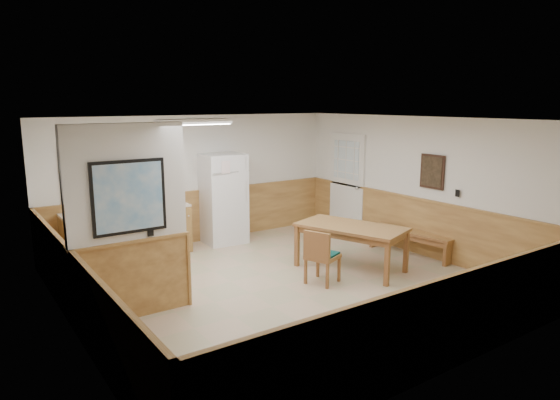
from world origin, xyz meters
TOP-DOWN VIEW (x-y plane):
  - ground at (0.00, 0.00)m, footprint 6.00×6.00m
  - ceiling at (0.00, 0.00)m, footprint 6.00×6.00m
  - back_wall at (0.00, 3.00)m, footprint 6.00×0.02m
  - right_wall at (3.00, 0.00)m, footprint 0.02×6.00m
  - left_wall at (-3.00, 0.00)m, footprint 0.02×6.00m
  - wainscot_back at (0.00, 2.98)m, footprint 6.00×0.04m
  - wainscot_right at (2.98, 0.00)m, footprint 0.04×6.00m
  - wainscot_left at (-2.98, 0.00)m, footprint 0.04×6.00m
  - partition_wall at (-2.25, 0.19)m, footprint 1.50×0.20m
  - kitchen_counter at (-1.21, 2.68)m, footprint 2.20×0.61m
  - exterior_door at (2.96, 1.90)m, footprint 0.07×1.02m
  - kitchen_window at (-2.10, 2.98)m, footprint 0.80×0.04m
  - wall_painting at (2.97, -0.30)m, footprint 0.04×0.50m
  - fluorescent_fixture at (-0.80, 1.30)m, footprint 1.20×0.30m
  - refrigerator at (0.39, 2.63)m, footprint 0.82×0.75m
  - dining_table at (1.35, -0.02)m, footprint 1.42×1.95m
  - dining_bench at (2.80, -0.05)m, footprint 0.59×1.67m
  - dining_chair at (0.48, -0.28)m, footprint 0.72×0.60m
  - fire_extinguisher at (-0.52, 2.66)m, footprint 0.11×0.11m
  - soap_bottle at (-2.32, 2.65)m, footprint 0.08×0.08m

SIDE VIEW (x-z plane):
  - ground at x=0.00m, z-range 0.00..0.00m
  - dining_bench at x=2.80m, z-range 0.12..0.57m
  - kitchen_counter at x=-1.21m, z-range -0.04..0.96m
  - dining_chair at x=0.48m, z-range 0.07..0.92m
  - wainscot_back at x=0.00m, z-range 0.00..1.00m
  - wainscot_right at x=2.98m, z-range 0.00..1.00m
  - wainscot_left at x=-2.98m, z-range 0.00..1.00m
  - dining_table at x=1.35m, z-range 0.28..1.03m
  - refrigerator at x=0.39m, z-range 0.00..1.76m
  - soap_bottle at x=-2.32m, z-range 0.90..1.14m
  - exterior_door at x=2.96m, z-range -0.02..2.13m
  - fire_extinguisher at x=-0.52m, z-range 0.87..1.30m
  - partition_wall at x=-2.25m, z-range -0.02..2.48m
  - back_wall at x=0.00m, z-range 0.00..2.50m
  - right_wall at x=3.00m, z-range 0.00..2.50m
  - left_wall at x=-3.00m, z-range 0.00..2.50m
  - kitchen_window at x=-2.10m, z-range 1.05..2.05m
  - wall_painting at x=2.97m, z-range 1.25..1.85m
  - fluorescent_fixture at x=-0.80m, z-range 2.40..2.49m
  - ceiling at x=0.00m, z-range 2.49..2.51m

